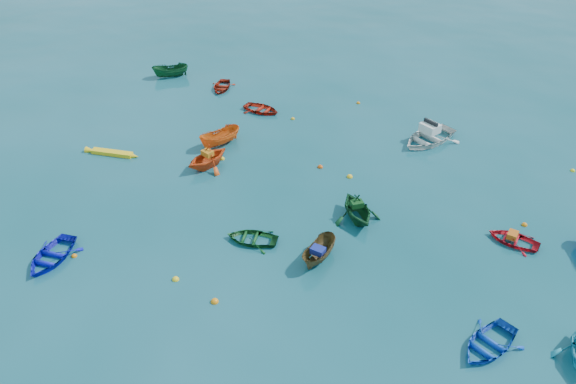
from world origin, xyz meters
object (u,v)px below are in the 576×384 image
at_px(kayak_yellow, 112,155).
at_px(dinghy_blue_sw, 52,259).
at_px(motorboat_white, 428,141).
at_px(dinghy_blue_se, 488,347).

bearing_deg(kayak_yellow, dinghy_blue_sw, -168.91).
distance_m(kayak_yellow, motorboat_white, 21.61).
distance_m(dinghy_blue_sw, motorboat_white, 25.17).
relative_size(dinghy_blue_sw, dinghy_blue_se, 1.03).
relative_size(dinghy_blue_se, motorboat_white, 0.73).
xyz_separation_m(dinghy_blue_sw, kayak_yellow, (-4.44, 9.57, 0.00)).
bearing_deg(motorboat_white, dinghy_blue_se, -41.62).
xyz_separation_m(dinghy_blue_sw, motorboat_white, (13.92, 20.97, 0.00)).
bearing_deg(dinghy_blue_se, kayak_yellow, -170.16).
relative_size(kayak_yellow, motorboat_white, 0.80).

